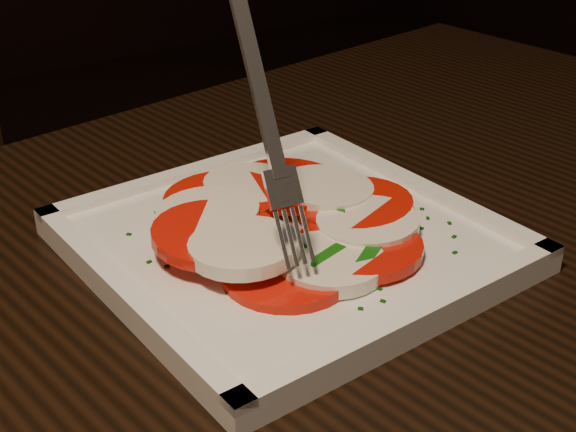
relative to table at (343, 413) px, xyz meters
The scene contains 4 objects.
table is the anchor object (origin of this frame).
plate 0.13m from the table, 87.80° to the left, with size 0.27×0.27×0.01m, color white.
caprese_salad 0.15m from the table, 87.74° to the left, with size 0.21×0.21×0.03m.
fork 0.24m from the table, 114.15° to the left, with size 0.04×0.10×0.18m, color white, non-canonical shape.
Camera 1 is at (-0.45, -0.20, 1.05)m, focal length 50.00 mm.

